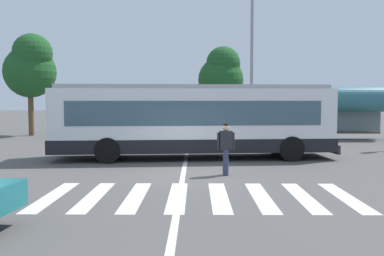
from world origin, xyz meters
TOP-DOWN VIEW (x-y plane):
  - ground_plane at (0.00, 0.00)m, footprint 160.00×160.00m
  - city_transit_bus at (0.07, 3.60)m, footprint 11.77×3.56m
  - pedestrian_crossing_street at (1.15, -0.37)m, footprint 0.58×0.31m
  - parked_car_red at (-2.81, 16.45)m, footprint 2.20×4.64m
  - parked_car_charcoal at (-0.13, 16.25)m, footprint 2.21×4.64m
  - parked_car_teal at (2.52, 16.46)m, footprint 1.97×4.55m
  - bus_stop_shelter at (9.71, 11.88)m, footprint 4.51×1.54m
  - twin_arm_street_lamp at (3.62, 12.14)m, footprint 4.35×0.32m
  - background_tree_left at (-10.96, 14.42)m, footprint 3.48×3.48m
  - background_tree_right at (2.21, 19.63)m, footprint 3.62×3.62m
  - crosswalk_painted_stripes at (0.24, -3.43)m, footprint 7.89×3.34m
  - lane_center_line at (-0.24, 2.00)m, footprint 0.16×24.00m

SIDE VIEW (x-z plane):
  - ground_plane at x=0.00m, z-range 0.00..0.00m
  - lane_center_line at x=-0.24m, z-range 0.00..0.01m
  - crosswalk_painted_stripes at x=0.24m, z-range 0.00..0.01m
  - parked_car_red at x=-2.81m, z-range 0.09..1.44m
  - parked_car_charcoal at x=-0.13m, z-range 0.09..1.44m
  - parked_car_teal at x=2.52m, z-range 0.09..1.44m
  - pedestrian_crossing_street at x=1.15m, z-range 0.11..1.83m
  - city_transit_bus at x=0.07m, z-range 0.06..3.12m
  - bus_stop_shelter at x=9.71m, z-range 0.79..4.04m
  - background_tree_right at x=2.21m, z-range 1.06..7.71m
  - background_tree_left at x=-10.96m, z-range 1.24..8.09m
  - twin_arm_street_lamp at x=3.62m, z-range 1.05..10.75m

